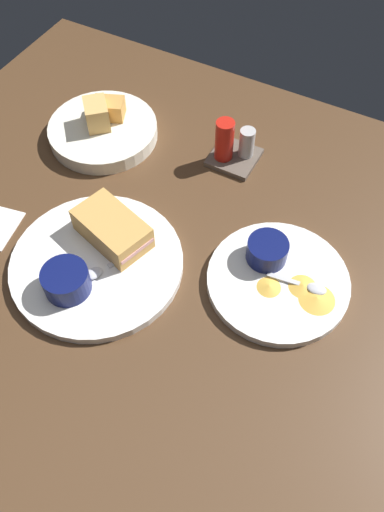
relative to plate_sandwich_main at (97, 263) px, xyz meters
The scene contains 11 objects.
ground_plane 6.47cm from the plate_sandwich_main, 39.94° to the left, with size 110.00×110.00×3.00cm, color #4C331E.
plate_sandwich_main is the anchor object (origin of this frame).
sandwich_half_near 6.41cm from the plate_sandwich_main, 90.66° to the left, with size 14.74×11.13×4.80cm.
ramekin_dark_sauce 7.27cm from the plate_sandwich_main, 98.34° to the right, with size 7.57×7.57×4.27cm.
spoon_by_dark_ramekin 2.58cm from the plate_sandwich_main, 36.79° to the right, with size 6.03×9.37×0.80cm.
plate_chips_companion 30.53cm from the plate_sandwich_main, 21.40° to the left, with size 23.58×23.58×1.60cm, color white.
ramekin_light_gravy 28.74cm from the plate_sandwich_main, 29.51° to the left, with size 6.88×6.88×3.82cm.
spoon_by_gravy_ramekin 35.39cm from the plate_sandwich_main, 19.41° to the left, with size 9.96×2.72×0.80cm.
plantain_chip_scatter 34.40cm from the plate_sandwich_main, 17.48° to the left, with size 13.45×7.53×0.60cm.
bread_basket_rear 32.34cm from the plate_sandwich_main, 121.50° to the left, with size 21.97×21.97×8.16cm.
condiment_caddy 35.11cm from the plate_sandwich_main, 74.87° to the left, with size 9.00×9.00×9.50cm.
Camera 1 is at (32.78, -39.93, 73.82)cm, focal length 36.57 mm.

